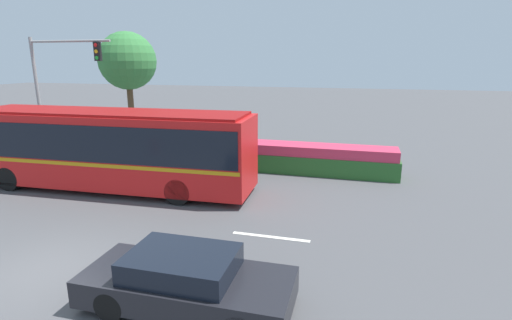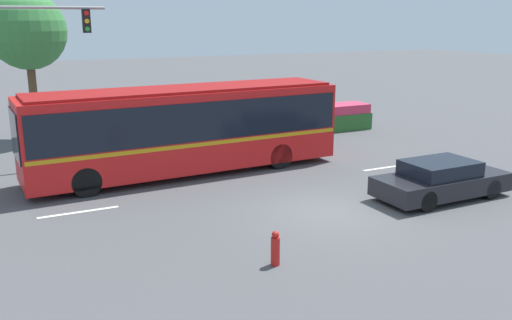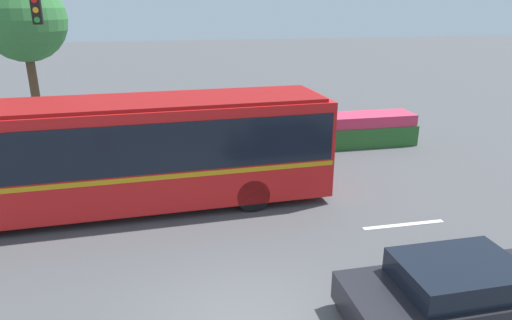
{
  "view_description": "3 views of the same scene",
  "coord_description": "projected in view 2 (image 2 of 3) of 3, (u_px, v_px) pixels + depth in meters",
  "views": [
    {
      "loc": [
        7.41,
        -7.15,
        5.21
      ],
      "look_at": [
        3.75,
        6.48,
        1.57
      ],
      "focal_mm": 27.16,
      "sensor_mm": 36.0,
      "label": 1
    },
    {
      "loc": [
        -9.04,
        -13.25,
        5.71
      ],
      "look_at": [
        -1.01,
        3.0,
        1.08
      ],
      "focal_mm": 38.82,
      "sensor_mm": 36.0,
      "label": 2
    },
    {
      "loc": [
        -1.29,
        -6.79,
        5.86
      ],
      "look_at": [
        1.0,
        4.18,
        1.94
      ],
      "focal_mm": 31.69,
      "sensor_mm": 36.0,
      "label": 3
    }
  ],
  "objects": [
    {
      "name": "ground_plane",
      "position": [
        329.0,
        213.0,
        16.8
      ],
      "size": [
        140.0,
        140.0,
        0.0
      ],
      "primitive_type": "plane",
      "color": "#4C4C4F"
    },
    {
      "name": "city_bus",
      "position": [
        186.0,
        125.0,
        20.72
      ],
      "size": [
        11.95,
        3.1,
        3.26
      ],
      "rotation": [
        0.0,
        0.0,
        3.18
      ],
      "color": "red",
      "rests_on": "ground"
    },
    {
      "name": "sedan_foreground",
      "position": [
        441.0,
        180.0,
        18.04
      ],
      "size": [
        4.56,
        1.88,
        1.26
      ],
      "rotation": [
        0.0,
        0.0,
        0.01
      ],
      "color": "black",
      "rests_on": "ground"
    },
    {
      "name": "traffic_light_pole",
      "position": [
        15.0,
        60.0,
        20.85
      ],
      "size": [
        4.72,
        0.24,
        6.36
      ],
      "color": "gray",
      "rests_on": "ground"
    },
    {
      "name": "flowering_hedge",
      "position": [
        293.0,
        121.0,
        28.05
      ],
      "size": [
        8.87,
        1.46,
        1.35
      ],
      "color": "#286028",
      "rests_on": "ground"
    },
    {
      "name": "street_tree_left",
      "position": [
        27.0,
        32.0,
        25.59
      ],
      "size": [
        3.59,
        3.59,
        6.97
      ],
      "color": "brown",
      "rests_on": "ground"
    },
    {
      "name": "fire_hydrant",
      "position": [
        275.0,
        249.0,
        13.13
      ],
      "size": [
        0.22,
        0.22,
        0.86
      ],
      "color": "red",
      "rests_on": "ground"
    },
    {
      "name": "lane_stripe_near",
      "position": [
        79.0,
        212.0,
        16.81
      ],
      "size": [
        2.4,
        0.16,
        0.01
      ],
      "primitive_type": "cube",
      "color": "silver",
      "rests_on": "ground"
    },
    {
      "name": "lane_stripe_mid",
      "position": [
        388.0,
        167.0,
        21.92
      ],
      "size": [
        2.4,
        0.16,
        0.01
      ],
      "primitive_type": "cube",
      "color": "silver",
      "rests_on": "ground"
    }
  ]
}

